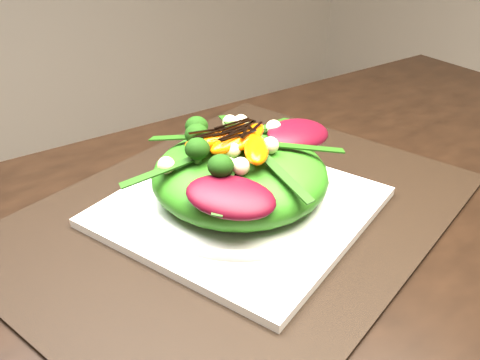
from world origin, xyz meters
TOP-DOWN VIEW (x-y plane):
  - dining_table at (0.00, 0.00)m, footprint 1.60×0.90m
  - placemat at (0.11, 0.16)m, footprint 0.63×0.54m
  - plate_base at (0.11, 0.16)m, footprint 0.35×0.35m
  - salad_bowl at (0.11, 0.16)m, footprint 0.23×0.23m
  - lettuce_mound at (0.11, 0.16)m, footprint 0.26×0.26m
  - radicchio_leaf at (0.19, 0.16)m, footprint 0.10×0.07m
  - orange_segment at (0.09, 0.17)m, footprint 0.07×0.04m
  - broccoli_floret at (0.05, 0.18)m, footprint 0.04×0.04m
  - macadamia_nut at (0.12, 0.12)m, footprint 0.02×0.02m
  - balsamic_drizzle at (0.09, 0.17)m, footprint 0.04×0.01m

SIDE VIEW (x-z plane):
  - dining_table at x=0.00m, z-range 0.35..1.10m
  - placemat at x=0.11m, z-range 0.75..0.75m
  - plate_base at x=0.11m, z-range 0.75..0.76m
  - salad_bowl at x=0.11m, z-range 0.76..0.78m
  - lettuce_mound at x=0.11m, z-range 0.77..0.84m
  - radicchio_leaf at x=0.19m, z-range 0.82..0.84m
  - macadamia_nut at x=0.12m, z-range 0.83..0.85m
  - orange_segment at x=0.09m, z-range 0.84..0.85m
  - broccoli_floret at x=0.05m, z-range 0.83..0.87m
  - balsamic_drizzle at x=0.09m, z-range 0.85..0.85m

